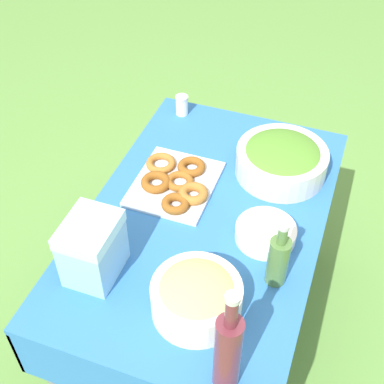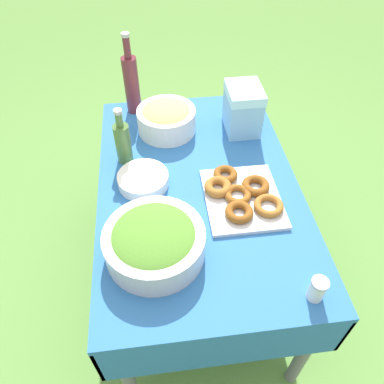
% 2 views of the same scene
% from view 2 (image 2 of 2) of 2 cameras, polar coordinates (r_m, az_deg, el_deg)
% --- Properties ---
extents(ground_plane, '(14.00, 14.00, 0.00)m').
position_cam_2_polar(ground_plane, '(2.05, 0.74, -12.35)').
color(ground_plane, '#609342').
extents(picnic_table, '(1.25, 0.80, 0.69)m').
position_cam_2_polar(picnic_table, '(1.58, 0.94, -1.24)').
color(picnic_table, '#2D6BB2').
rests_on(picnic_table, ground_plane).
extents(salad_bowl, '(0.34, 0.34, 0.12)m').
position_cam_2_polar(salad_bowl, '(1.25, -5.76, -7.46)').
color(salad_bowl, silver).
rests_on(salad_bowl, picnic_table).
extents(pasta_bowl, '(0.27, 0.27, 0.13)m').
position_cam_2_polar(pasta_bowl, '(1.74, -3.91, 11.18)').
color(pasta_bowl, white).
rests_on(pasta_bowl, picnic_table).
extents(donut_platter, '(0.35, 0.31, 0.05)m').
position_cam_2_polar(donut_platter, '(1.44, 7.52, -0.49)').
color(donut_platter, silver).
rests_on(donut_platter, picnic_table).
extents(plate_stack, '(0.20, 0.20, 0.05)m').
position_cam_2_polar(plate_stack, '(1.50, -7.45, 1.88)').
color(plate_stack, white).
rests_on(plate_stack, picnic_table).
extents(olive_oil_bottle, '(0.07, 0.07, 0.25)m').
position_cam_2_polar(olive_oil_bottle, '(1.57, -10.50, 7.55)').
color(olive_oil_bottle, '#4C7238').
rests_on(olive_oil_bottle, picnic_table).
extents(wine_bottle, '(0.07, 0.07, 0.39)m').
position_cam_2_polar(wine_bottle, '(1.84, -9.22, 16.13)').
color(wine_bottle, maroon).
rests_on(wine_bottle, picnic_table).
extents(cooler_box, '(0.19, 0.15, 0.21)m').
position_cam_2_polar(cooler_box, '(1.74, 7.74, 12.44)').
color(cooler_box, '#8CC6E5').
rests_on(cooler_box, picnic_table).
extents(salt_shaker, '(0.05, 0.05, 0.09)m').
position_cam_2_polar(salt_shaker, '(1.23, 18.55, -13.87)').
color(salt_shaker, white).
rests_on(salt_shaker, picnic_table).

